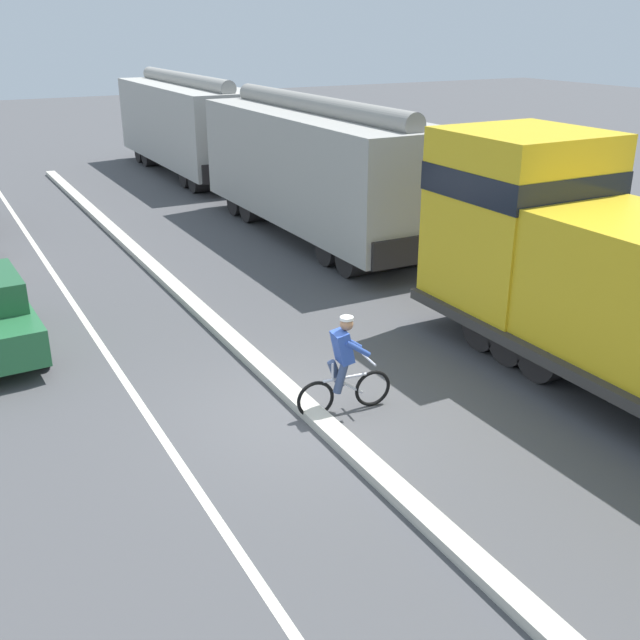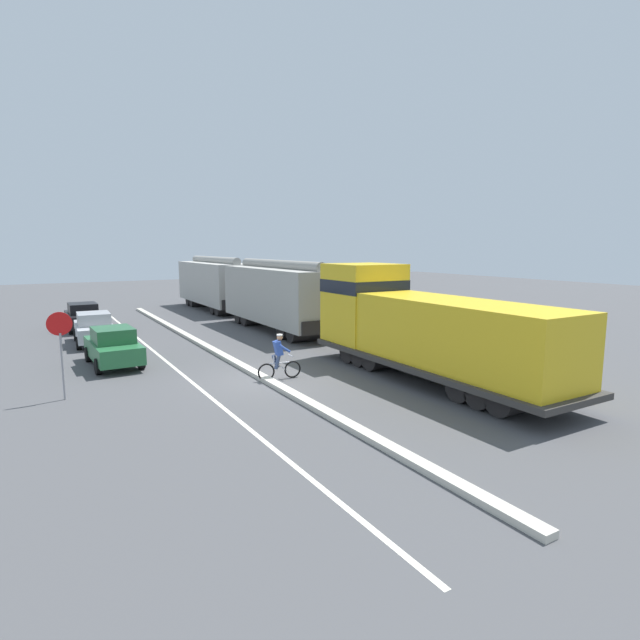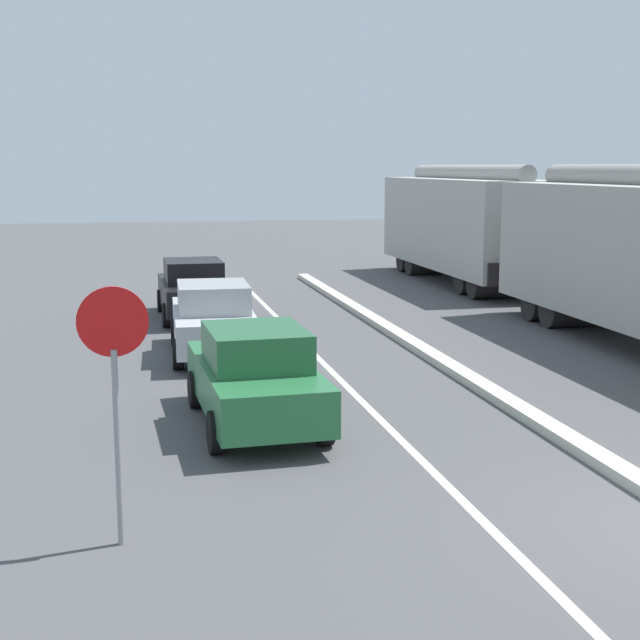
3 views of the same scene
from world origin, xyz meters
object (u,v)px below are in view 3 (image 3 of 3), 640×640
hopper_car_middle (465,225)px  parked_car_black (193,289)px  parked_car_green (255,376)px  parked_car_silver (213,319)px  stop_sign (114,366)px

hopper_car_middle → parked_car_black: size_ratio=2.51×
parked_car_green → parked_car_silver: same height
parked_car_silver → parked_car_green: bearing=-88.6°
hopper_car_middle → parked_car_silver: hopper_car_middle is taller
parked_car_green → parked_car_black: bearing=91.1°
stop_sign → parked_car_silver: bearing=78.6°
hopper_car_middle → parked_car_black: 11.47m
parked_car_green → parked_car_black: same height
parked_car_silver → stop_sign: (-1.97, -9.79, 1.21)m
hopper_car_middle → parked_car_green: bearing=-121.5°
stop_sign → parked_car_green: bearing=63.6°
parked_car_green → stop_sign: bearing=-116.4°
parked_car_black → stop_sign: 14.98m
parked_car_silver → stop_sign: bearing=-101.4°
hopper_car_middle → parked_car_black: bearing=-151.4°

